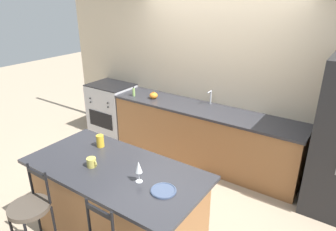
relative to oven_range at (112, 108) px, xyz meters
name	(u,v)px	position (x,y,z in m)	size (l,w,h in m)	color
ground_plane	(189,170)	(1.92, -0.37, -0.47)	(18.00, 18.00, 0.00)	tan
wall_back	(215,74)	(1.92, 0.33, 0.88)	(6.00, 0.07, 2.70)	beige
back_counter	(202,135)	(1.92, 0.01, -0.02)	(3.02, 0.68, 0.90)	#936038
sink_faucet	(210,96)	(1.92, 0.21, 0.56)	(0.02, 0.13, 0.22)	#ADAFB5
kitchen_island	(117,205)	(1.99, -1.98, -0.01)	(1.85, 0.91, 0.92)	#936038
oven_range	(112,108)	(0.00, 0.00, 0.00)	(0.79, 0.65, 0.94)	#B7B7BC
bar_stool_near	(32,218)	(1.58, -2.66, 0.12)	(0.37, 0.37, 1.06)	black
dinner_plate	(163,190)	(2.61, -2.02, 0.46)	(0.23, 0.23, 0.02)	#425170
wine_glass	(139,167)	(2.34, -2.03, 0.60)	(0.07, 0.07, 0.21)	white
coffee_mug	(92,162)	(1.80, -2.09, 0.49)	(0.12, 0.09, 0.09)	#C1B251
tumbler_cup	(100,141)	(1.56, -1.75, 0.52)	(0.08, 0.08, 0.14)	gold
pumpkin_decoration	(154,95)	(1.04, -0.07, 0.48)	(0.13, 0.13, 0.13)	orange
soap_bottle	(134,92)	(0.68, -0.15, 0.49)	(0.05, 0.05, 0.17)	#89B260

